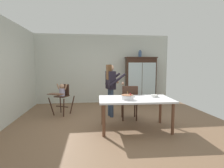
% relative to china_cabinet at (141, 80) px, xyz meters
% --- Properties ---
extents(ground_plane, '(6.24, 6.24, 0.00)m').
position_rel_china_cabinet_xyz_m(ground_plane, '(-1.48, -2.37, -0.92)').
color(ground_plane, brown).
extents(wall_back, '(5.32, 0.06, 2.70)m').
position_rel_china_cabinet_xyz_m(wall_back, '(-1.48, 0.26, 0.43)').
color(wall_back, silver).
rests_on(wall_back, ground_plane).
extents(wall_left, '(0.06, 5.32, 2.70)m').
position_rel_china_cabinet_xyz_m(wall_left, '(-4.11, -2.37, 0.43)').
color(wall_left, silver).
rests_on(wall_left, ground_plane).
extents(china_cabinet, '(1.23, 0.48, 1.82)m').
position_rel_china_cabinet_xyz_m(china_cabinet, '(0.00, 0.00, 0.00)').
color(china_cabinet, '#382116').
rests_on(china_cabinet, ground_plane).
extents(ceramic_vase, '(0.13, 0.13, 0.27)m').
position_rel_china_cabinet_xyz_m(ceramic_vase, '(-0.04, 0.00, 1.02)').
color(ceramic_vase, '#3D567F').
rests_on(ceramic_vase, china_cabinet).
extents(high_chair_with_toddler, '(0.77, 0.84, 0.95)m').
position_rel_china_cabinet_xyz_m(high_chair_with_toddler, '(-2.87, -1.44, -0.26)').
color(high_chair_with_toddler, '#382116').
rests_on(high_chair_with_toddler, ground_plane).
extents(adult_person, '(0.59, 0.57, 1.53)m').
position_rel_china_cabinet_xyz_m(adult_person, '(-1.41, -1.79, 0.05)').
color(adult_person, '#33425B').
rests_on(adult_person, ground_plane).
extents(dining_table, '(1.73, 1.04, 0.74)m').
position_rel_china_cabinet_xyz_m(dining_table, '(-0.96, -2.93, -0.26)').
color(dining_table, silver).
rests_on(dining_table, ground_plane).
extents(birthday_cake, '(0.28, 0.28, 0.19)m').
position_rel_china_cabinet_xyz_m(birthday_cake, '(-1.17, -3.04, -0.12)').
color(birthday_cake, white).
rests_on(birthday_cake, dining_table).
extents(serving_bowl, '(0.18, 0.18, 0.05)m').
position_rel_china_cabinet_xyz_m(serving_bowl, '(-0.45, -2.80, -0.15)').
color(serving_bowl, silver).
rests_on(serving_bowl, dining_table).
extents(dining_chair_far_side, '(0.49, 0.49, 0.96)m').
position_rel_china_cabinet_xyz_m(dining_chair_far_side, '(-0.94, -2.22, -0.36)').
color(dining_chair_far_side, '#382116').
rests_on(dining_chair_far_side, ground_plane).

